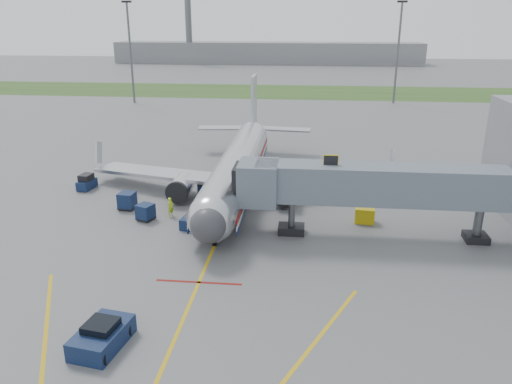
# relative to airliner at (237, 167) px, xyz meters

# --- Properties ---
(ground) EXTENTS (400.00, 400.00, 0.00)m
(ground) POSITION_rel_airliner_xyz_m (-0.00, -15.25, -2.65)
(ground) COLOR #565659
(ground) RESTS_ON ground
(grass_strip) EXTENTS (300.00, 25.00, 0.01)m
(grass_strip) POSITION_rel_airliner_xyz_m (-0.00, 74.75, -2.64)
(grass_strip) COLOR #2D4C1E
(grass_strip) RESTS_ON ground
(apron_markings) EXTENTS (21.52, 50.00, 0.01)m
(apron_markings) POSITION_rel_airliner_xyz_m (-0.00, -22.65, -2.64)
(apron_markings) COLOR gold
(apron_markings) RESTS_ON ground
(airliner) EXTENTS (32.10, 35.67, 10.25)m
(airliner) POSITION_rel_airliner_xyz_m (0.00, 0.00, 0.00)
(airliner) COLOR silver
(airliner) RESTS_ON ground
(jet_bridge) EXTENTS (25.30, 4.00, 6.90)m
(jet_bridge) POSITION_rel_airliner_xyz_m (12.86, -10.25, 1.82)
(jet_bridge) COLOR slate
(jet_bridge) RESTS_ON ground
(light_mast_left) EXTENTS (2.00, 0.44, 20.40)m
(light_mast_left) POSITION_rel_airliner_xyz_m (-30.00, 54.75, 8.13)
(light_mast_left) COLOR #595B60
(light_mast_left) RESTS_ON ground
(light_mast_right) EXTENTS (2.00, 0.44, 20.40)m
(light_mast_right) POSITION_rel_airliner_xyz_m (25.00, 59.75, 8.13)
(light_mast_right) COLOR #595B60
(light_mast_right) RESTS_ON ground
(distant_terminal) EXTENTS (120.00, 14.00, 8.00)m
(distant_terminal) POSITION_rel_airliner_xyz_m (-10.00, 154.75, 1.35)
(distant_terminal) COLOR slate
(distant_terminal) RESTS_ON ground
(control_tower) EXTENTS (4.00, 4.00, 30.00)m
(control_tower) POSITION_rel_airliner_xyz_m (-40.00, 149.75, 14.68)
(control_tower) COLOR #595B60
(control_tower) RESTS_ON ground
(pushback_tug) EXTENTS (2.81, 3.97, 1.52)m
(pushback_tug) POSITION_rel_airliner_xyz_m (-3.80, -26.70, -2.01)
(pushback_tug) COLOR black
(pushback_tug) RESTS_ON ground
(baggage_tug) EXTENTS (1.51, 2.46, 1.62)m
(baggage_tug) POSITION_rel_airliner_xyz_m (-16.01, -1.01, -1.93)
(baggage_tug) COLOR black
(baggage_tug) RESTS_ON ground
(baggage_cart_a) EXTENTS (1.77, 1.77, 1.47)m
(baggage_cart_a) POSITION_rel_airliner_xyz_m (-7.12, -8.71, -1.90)
(baggage_cart_a) COLOR black
(baggage_cart_a) RESTS_ON ground
(baggage_cart_b) EXTENTS (1.61, 1.61, 1.61)m
(baggage_cart_b) POSITION_rel_airliner_xyz_m (-9.70, -6.22, -1.83)
(baggage_cart_b) COLOR black
(baggage_cart_b) RESTS_ON ground
(baggage_cart_c) EXTENTS (1.76, 1.76, 1.51)m
(baggage_cart_c) POSITION_rel_airliner_xyz_m (-3.00, -2.53, -1.87)
(baggage_cart_c) COLOR black
(baggage_cart_c) RESTS_ON ground
(belt_loader) EXTENTS (2.10, 4.71, 2.23)m
(belt_loader) POSITION_rel_airliner_xyz_m (-2.50, -8.99, -2.09)
(belt_loader) COLOR black
(belt_loader) RESTS_ON ground
(ground_power_cart) EXTENTS (1.79, 1.29, 1.35)m
(ground_power_cart) POSITION_rel_airliner_xyz_m (12.36, -7.25, -1.98)
(ground_power_cart) COLOR #C6A70B
(ground_power_cart) RESTS_ON ground
(ramp_worker) EXTENTS (0.71, 0.79, 1.81)m
(ramp_worker) POSITION_rel_airliner_xyz_m (-5.08, -7.68, -1.74)
(ramp_worker) COLOR #AFD719
(ramp_worker) RESTS_ON ground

